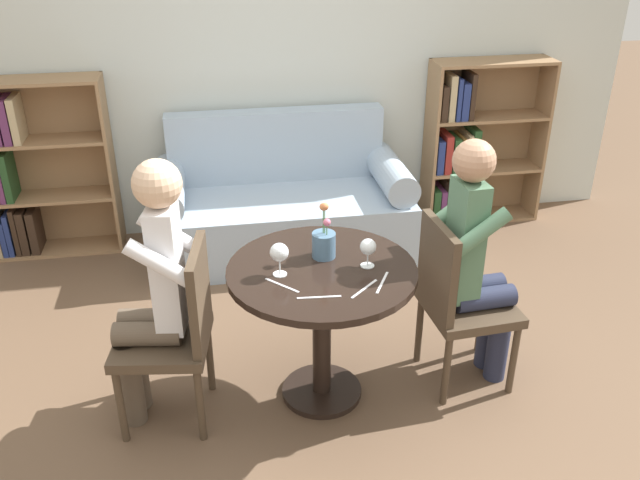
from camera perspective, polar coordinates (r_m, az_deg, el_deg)
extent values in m
plane|color=brown|center=(3.52, 0.14, -12.75)|extent=(16.00, 16.00, 0.00)
cube|color=silver|center=(4.79, -4.22, 16.28)|extent=(5.20, 0.05, 2.70)
cylinder|color=black|center=(3.11, 0.16, -2.67)|extent=(0.88, 0.88, 0.03)
cylinder|color=black|center=(3.30, 0.15, -7.93)|extent=(0.09, 0.09, 0.66)
cylinder|color=black|center=(3.51, 0.14, -12.56)|extent=(0.40, 0.40, 0.03)
cube|color=#9EB2C6|center=(4.70, -3.14, 1.41)|extent=(1.73, 0.80, 0.42)
cube|color=#9EB2C6|center=(4.82, -3.75, 7.98)|extent=(1.51, 0.16, 0.50)
cylinder|color=#9EB2C6|center=(4.56, -12.71, 4.29)|extent=(0.22, 0.72, 0.22)
cylinder|color=#9EB2C6|center=(4.71, 5.94, 5.60)|extent=(0.22, 0.72, 0.22)
cube|color=#93704C|center=(5.03, -21.79, 6.11)|extent=(0.87, 0.02, 1.21)
cube|color=#93704C|center=(4.84, -17.14, 6.06)|extent=(0.02, 0.28, 1.21)
cube|color=#93704C|center=(5.15, -20.90, -0.57)|extent=(0.83, 0.28, 0.02)
cube|color=#93704C|center=(4.98, -21.65, 3.46)|extent=(0.83, 0.28, 0.02)
cube|color=#93704C|center=(4.85, -22.45, 7.74)|extent=(0.83, 0.28, 0.02)
cube|color=#93704C|center=(4.75, -23.31, 12.23)|extent=(0.83, 0.28, 0.02)
cube|color=tan|center=(5.17, -25.33, 0.61)|extent=(0.03, 0.23, 0.29)
cube|color=navy|center=(5.17, -24.88, 0.44)|extent=(0.03, 0.23, 0.25)
cube|color=navy|center=(5.14, -24.53, 0.73)|extent=(0.03, 0.23, 0.30)
cube|color=#332319|center=(5.13, -24.08, 0.95)|extent=(0.03, 0.23, 0.34)
cube|color=#332319|center=(5.12, -23.55, 0.88)|extent=(0.05, 0.23, 0.31)
cube|color=#332319|center=(5.10, -22.83, 0.90)|extent=(0.05, 0.23, 0.31)
cube|color=#602D5B|center=(4.99, -25.13, 4.72)|extent=(0.03, 0.23, 0.28)
cube|color=#234723|center=(4.97, -24.70, 5.02)|extent=(0.04, 0.23, 0.33)
cube|color=#602D5B|center=(4.84, -24.79, 9.22)|extent=(0.05, 0.23, 0.29)
cube|color=tan|center=(4.83, -24.16, 9.33)|extent=(0.05, 0.23, 0.30)
cube|color=#93704C|center=(5.31, 13.20, 8.43)|extent=(0.87, 0.02, 1.21)
cube|color=#93704C|center=(5.05, 9.25, 7.82)|extent=(0.02, 0.28, 1.21)
cube|color=#93704C|center=(5.38, 17.92, 8.06)|extent=(0.02, 0.28, 1.21)
cube|color=#93704C|center=(5.42, 13.04, 2.04)|extent=(0.83, 0.28, 0.02)
cube|color=#93704C|center=(5.27, 13.49, 5.94)|extent=(0.83, 0.28, 0.02)
cube|color=#93704C|center=(5.14, 13.97, 10.05)|extent=(0.83, 0.28, 0.02)
cube|color=#93704C|center=(5.04, 14.48, 14.34)|extent=(0.83, 0.28, 0.02)
cube|color=#234723|center=(5.23, 9.45, 3.13)|extent=(0.05, 0.23, 0.26)
cube|color=#602D5B|center=(5.25, 9.99, 3.14)|extent=(0.04, 0.23, 0.25)
cube|color=#332319|center=(5.25, 10.53, 3.49)|extent=(0.05, 0.23, 0.32)
cube|color=olive|center=(5.28, 11.13, 3.27)|extent=(0.05, 0.23, 0.27)
cube|color=olive|center=(5.29, 11.71, 3.56)|extent=(0.05, 0.23, 0.32)
cube|color=#332319|center=(5.31, 12.14, 3.37)|extent=(0.03, 0.23, 0.27)
cube|color=#234723|center=(5.32, 12.48, 3.59)|extent=(0.03, 0.23, 0.31)
cube|color=navy|center=(5.08, 9.77, 7.16)|extent=(0.05, 0.23, 0.25)
cube|color=maroon|center=(5.10, 10.43, 7.37)|extent=(0.05, 0.23, 0.29)
cube|color=#234723|center=(5.12, 11.07, 7.25)|extent=(0.05, 0.23, 0.26)
cube|color=olive|center=(5.14, 11.63, 7.28)|extent=(0.03, 0.23, 0.26)
cube|color=tan|center=(5.15, 12.09, 7.41)|extent=(0.03, 0.23, 0.28)
cube|color=#234723|center=(5.16, 12.61, 7.61)|extent=(0.05, 0.23, 0.32)
cube|color=#332319|center=(4.96, 10.10, 11.45)|extent=(0.04, 0.23, 0.25)
cube|color=tan|center=(4.97, 10.74, 11.86)|extent=(0.05, 0.23, 0.32)
cube|color=navy|center=(4.99, 11.27, 11.73)|extent=(0.03, 0.23, 0.30)
cube|color=navy|center=(5.01, 11.78, 11.55)|extent=(0.05, 0.23, 0.26)
cube|color=#332319|center=(5.02, 12.35, 11.90)|extent=(0.03, 0.23, 0.33)
cylinder|color=#473828|center=(3.53, -15.10, -9.53)|extent=(0.04, 0.04, 0.40)
cylinder|color=#473828|center=(3.26, -16.43, -13.27)|extent=(0.04, 0.04, 0.40)
cylinder|color=#473828|center=(3.47, -9.28, -9.65)|extent=(0.04, 0.04, 0.40)
cylinder|color=#473828|center=(3.19, -10.05, -13.50)|extent=(0.04, 0.04, 0.40)
cube|color=#473828|center=(3.22, -13.13, -8.30)|extent=(0.48, 0.48, 0.05)
cube|color=#473828|center=(3.05, -10.12, -4.53)|extent=(0.09, 0.38, 0.45)
cylinder|color=#473828|center=(3.53, 15.97, -9.66)|extent=(0.04, 0.04, 0.40)
cylinder|color=#473828|center=(3.78, 13.42, -6.58)|extent=(0.04, 0.04, 0.40)
cylinder|color=#473828|center=(3.39, 10.60, -10.76)|extent=(0.04, 0.04, 0.40)
cylinder|color=#473828|center=(3.65, 8.36, -7.45)|extent=(0.04, 0.04, 0.40)
cube|color=#473828|center=(3.46, 12.45, -5.53)|extent=(0.45, 0.45, 0.05)
cube|color=#473828|center=(3.26, 9.87, -2.33)|extent=(0.07, 0.38, 0.45)
cylinder|color=brown|center=(3.43, -15.26, -10.35)|extent=(0.11, 0.11, 0.45)
cylinder|color=brown|center=(3.34, -15.66, -11.49)|extent=(0.11, 0.11, 0.45)
cylinder|color=brown|center=(3.24, -13.95, -6.56)|extent=(0.31, 0.15, 0.11)
cylinder|color=brown|center=(3.16, -14.33, -7.67)|extent=(0.31, 0.15, 0.11)
cube|color=white|center=(3.02, -12.75, -2.39)|extent=(0.15, 0.22, 0.59)
cylinder|color=white|center=(3.09, -12.51, 0.51)|extent=(0.29, 0.11, 0.23)
cylinder|color=white|center=(2.85, -13.42, -1.94)|extent=(0.29, 0.11, 0.23)
sphere|color=beige|center=(2.85, -13.57, 4.64)|extent=(0.21, 0.21, 0.21)
cylinder|color=#282D47|center=(3.60, 14.80, -8.24)|extent=(0.11, 0.11, 0.45)
cylinder|color=#282D47|center=(3.68, 14.01, -7.29)|extent=(0.11, 0.11, 0.45)
cylinder|color=#282D47|center=(3.40, 13.70, -4.79)|extent=(0.31, 0.13, 0.11)
cylinder|color=#282D47|center=(3.48, 12.91, -3.87)|extent=(0.31, 0.13, 0.11)
cube|color=#517A5B|center=(3.25, 12.13, -0.02)|extent=(0.13, 0.21, 0.60)
cylinder|color=#517A5B|center=(3.10, 13.36, 0.58)|extent=(0.29, 0.09, 0.23)
cylinder|color=#517A5B|center=(3.31, 11.33, 2.62)|extent=(0.29, 0.09, 0.23)
sphere|color=tan|center=(3.09, 12.85, 6.52)|extent=(0.20, 0.20, 0.20)
cylinder|color=white|center=(3.05, -3.39, -2.88)|extent=(0.06, 0.06, 0.00)
cylinder|color=white|center=(3.03, -3.41, -2.23)|extent=(0.01, 0.01, 0.08)
sphere|color=white|center=(3.00, -3.45, -1.04)|extent=(0.08, 0.08, 0.08)
sphere|color=maroon|center=(3.00, -3.44, -1.22)|extent=(0.06, 0.06, 0.06)
cylinder|color=white|center=(3.12, 4.01, -2.16)|extent=(0.06, 0.06, 0.00)
cylinder|color=white|center=(3.11, 4.03, -1.60)|extent=(0.01, 0.01, 0.07)
sphere|color=white|center=(3.08, 4.07, -0.57)|extent=(0.08, 0.08, 0.08)
sphere|color=#E58E75|center=(3.08, 4.06, -0.73)|extent=(0.05, 0.05, 0.05)
cylinder|color=slate|center=(3.17, 0.32, -0.42)|extent=(0.11, 0.11, 0.12)
cylinder|color=#4C7A42|center=(3.11, 0.40, 1.70)|extent=(0.01, 0.01, 0.14)
sphere|color=#E07F4C|center=(3.08, 0.41, 2.83)|extent=(0.04, 0.04, 0.04)
cylinder|color=#4C7A42|center=(3.12, 0.28, 1.72)|extent=(0.00, 0.01, 0.13)
sphere|color=#E07F4C|center=(3.09, 0.28, 2.82)|extent=(0.04, 0.04, 0.04)
cylinder|color=#4C7A42|center=(3.11, 0.58, 0.97)|extent=(0.01, 0.01, 0.06)
sphere|color=#D16684|center=(3.10, 0.58, 1.50)|extent=(0.04, 0.04, 0.04)
cube|color=silver|center=(3.00, 5.27, -3.58)|extent=(0.10, 0.17, 0.00)
cube|color=silver|center=(2.95, 3.75, -4.12)|extent=(0.15, 0.14, 0.00)
cube|color=silver|center=(2.88, -0.07, -4.83)|extent=(0.19, 0.03, 0.00)
cube|color=silver|center=(2.97, -3.23, -3.82)|extent=(0.14, 0.15, 0.00)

